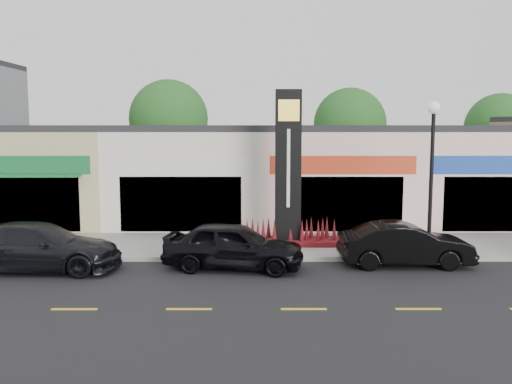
# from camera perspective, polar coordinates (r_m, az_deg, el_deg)

# --- Properties ---
(ground) EXTENTS (120.00, 120.00, 0.00)m
(ground) POSITION_cam_1_polar(r_m,az_deg,el_deg) (17.42, -5.85, -8.94)
(ground) COLOR black
(ground) RESTS_ON ground
(sidewalk) EXTENTS (52.00, 4.30, 0.15)m
(sidewalk) POSITION_cam_1_polar(r_m,az_deg,el_deg) (21.60, -4.69, -5.60)
(sidewalk) COLOR gray
(sidewalk) RESTS_ON ground
(curb) EXTENTS (52.00, 0.20, 0.15)m
(curb) POSITION_cam_1_polar(r_m,az_deg,el_deg) (19.42, -5.23, -7.03)
(curb) COLOR gray
(curb) RESTS_ON ground
(shop_beige) EXTENTS (7.00, 10.85, 4.80)m
(shop_beige) POSITION_cam_1_polar(r_m,az_deg,el_deg) (30.03, -20.01, 2.02)
(shop_beige) COLOR tan
(shop_beige) RESTS_ON ground
(shop_cream) EXTENTS (7.00, 10.01, 4.80)m
(shop_cream) POSITION_cam_1_polar(r_m,az_deg,el_deg) (28.42, -6.61, 2.14)
(shop_cream) COLOR beige
(shop_cream) RESTS_ON ground
(shop_pink_w) EXTENTS (7.00, 10.01, 4.80)m
(shop_pink_w) POSITION_cam_1_polar(r_m,az_deg,el_deg) (28.49, 7.53, 2.13)
(shop_pink_w) COLOR beige
(shop_pink_w) RESTS_ON ground
(shop_pink_e) EXTENTS (7.00, 10.01, 4.80)m
(shop_pink_e) POSITION_cam_1_polar(r_m,az_deg,el_deg) (30.22, 20.81, 2.01)
(shop_pink_e) COLOR beige
(shop_pink_e) RESTS_ON ground
(tree_rear_west) EXTENTS (5.20, 5.20, 7.83)m
(tree_rear_west) POSITION_cam_1_polar(r_m,az_deg,el_deg) (36.62, -9.16, 7.58)
(tree_rear_west) COLOR #382619
(tree_rear_west) RESTS_ON ground
(tree_rear_mid) EXTENTS (4.80, 4.80, 7.29)m
(tree_rear_mid) POSITION_cam_1_polar(r_m,az_deg,el_deg) (36.71, 9.83, 7.04)
(tree_rear_mid) COLOR #382619
(tree_rear_mid) RESTS_ON ground
(tree_rear_east) EXTENTS (4.60, 4.60, 6.94)m
(tree_rear_east) POSITION_cam_1_polar(r_m,az_deg,el_deg) (39.66, 24.29, 6.15)
(tree_rear_east) COLOR #382619
(tree_rear_east) RESTS_ON ground
(lamp_east_near) EXTENTS (0.44, 0.44, 5.47)m
(lamp_east_near) POSITION_cam_1_polar(r_m,az_deg,el_deg) (20.21, 18.02, 2.97)
(lamp_east_near) COLOR black
(lamp_east_near) RESTS_ON sidewalk
(pylon_sign) EXTENTS (4.20, 1.30, 6.00)m
(pylon_sign) POSITION_cam_1_polar(r_m,az_deg,el_deg) (21.05, 3.38, 0.16)
(pylon_sign) COLOR #5B0F1A
(pylon_sign) RESTS_ON sidewalk
(car_dark_sedan) EXTENTS (2.36, 5.50, 1.58)m
(car_dark_sedan) POSITION_cam_1_polar(r_m,az_deg,el_deg) (19.38, -21.97, -5.38)
(car_dark_sedan) COLOR black
(car_dark_sedan) RESTS_ON ground
(car_black_sedan) EXTENTS (2.56, 4.90, 1.59)m
(car_black_sedan) POSITION_cam_1_polar(r_m,az_deg,el_deg) (18.16, -2.38, -5.65)
(car_black_sedan) COLOR black
(car_black_sedan) RESTS_ON ground
(car_black_conv) EXTENTS (1.58, 4.49, 1.48)m
(car_black_conv) POSITION_cam_1_polar(r_m,az_deg,el_deg) (19.25, 15.42, -5.35)
(car_black_conv) COLOR black
(car_black_conv) RESTS_ON ground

